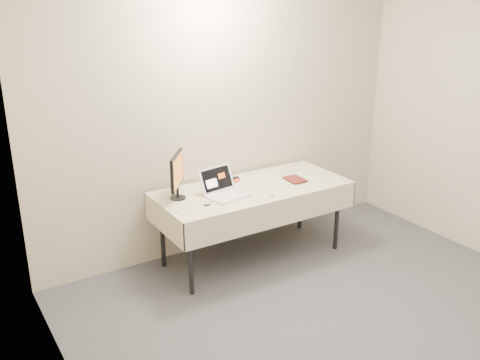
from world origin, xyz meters
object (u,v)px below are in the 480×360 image
table (253,193)px  book (289,171)px  monitor (177,173)px  laptop (224,189)px

table → book: book is taller
monitor → table: bearing=-60.8°
laptop → monitor: (-0.39, 0.14, 0.19)m
table → laptop: (-0.34, -0.03, 0.12)m
table → laptop: size_ratio=4.54×
laptop → monitor: 0.46m
table → monitor: (-0.73, 0.11, 0.31)m
laptop → book: 0.71m
monitor → book: monitor is taller
table → book: 0.41m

